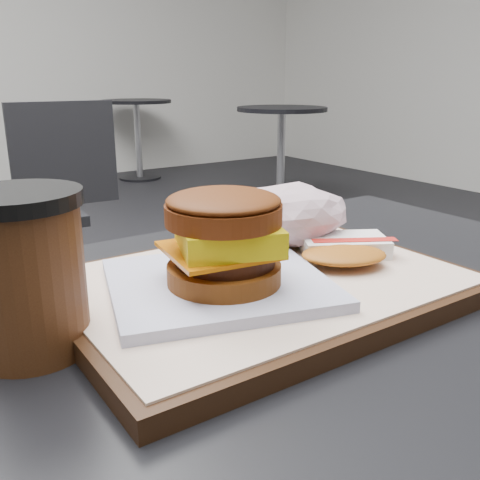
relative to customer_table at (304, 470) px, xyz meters
name	(u,v)px	position (x,y,z in m)	size (l,w,h in m)	color
customer_table	(304,470)	(0.00, 0.00, 0.00)	(0.80, 0.60, 0.77)	#A5A5AA
serving_tray	(261,286)	(-0.02, 0.05, 0.20)	(0.38, 0.28, 0.02)	black
breakfast_sandwich	(223,250)	(-0.08, 0.03, 0.24)	(0.23, 0.22, 0.09)	white
hash_brown	(344,249)	(0.08, 0.04, 0.22)	(0.14, 0.12, 0.02)	white
crumpled_wrapper	(288,214)	(0.07, 0.12, 0.24)	(0.15, 0.12, 0.07)	silver
coffee_cup	(24,267)	(-0.23, 0.06, 0.25)	(0.09, 0.09, 0.13)	#442210
neighbor_chair	(37,201)	(0.17, 1.76, -0.07)	(0.61, 0.44, 0.88)	#B2B2B7
bg_table_near	(281,133)	(2.20, 2.80, -0.02)	(0.66, 0.66, 0.75)	black
bg_table_far	(137,120)	(1.80, 4.50, -0.02)	(0.66, 0.66, 0.75)	black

